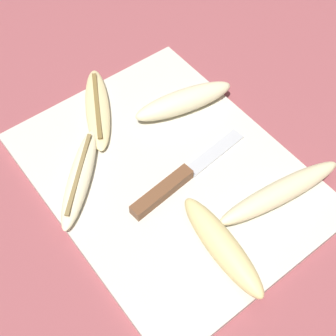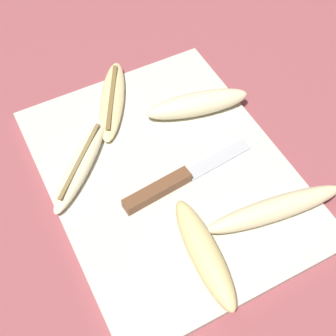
# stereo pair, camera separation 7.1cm
# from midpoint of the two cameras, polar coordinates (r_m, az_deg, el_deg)

# --- Properties ---
(ground_plane) EXTENTS (4.00, 4.00, 0.00)m
(ground_plane) POSITION_cam_midpoint_polar(r_m,az_deg,el_deg) (0.73, 2.78, -1.19)
(ground_plane) COLOR #93474C
(cutting_board) EXTENTS (0.45, 0.35, 0.01)m
(cutting_board) POSITION_cam_midpoint_polar(r_m,az_deg,el_deg) (0.72, 2.80, -0.93)
(cutting_board) COLOR beige
(cutting_board) RESTS_ON ground_plane
(knife) EXTENTS (0.04, 0.23, 0.02)m
(knife) POSITION_cam_midpoint_polar(r_m,az_deg,el_deg) (0.69, 2.85, -2.33)
(knife) COLOR brown
(knife) RESTS_ON cutting_board
(banana_mellow_near) EXTENTS (0.18, 0.12, 0.02)m
(banana_mellow_near) POSITION_cam_midpoint_polar(r_m,az_deg,el_deg) (0.80, -4.30, 8.11)
(banana_mellow_near) COLOR beige
(banana_mellow_near) RESTS_ON cutting_board
(banana_pale_long) EXTENTS (0.08, 0.18, 0.04)m
(banana_pale_long) POSITION_cam_midpoint_polar(r_m,az_deg,el_deg) (0.78, 6.22, 7.61)
(banana_pale_long) COLOR beige
(banana_pale_long) RESTS_ON cutting_board
(banana_cream_curved) EXTENTS (0.06, 0.21, 0.03)m
(banana_cream_curved) POSITION_cam_midpoint_polar(r_m,az_deg,el_deg) (0.69, 15.84, -5.03)
(banana_cream_curved) COLOR beige
(banana_cream_curved) RESTS_ON cutting_board
(banana_bright_far) EXTENTS (0.15, 0.15, 0.02)m
(banana_bright_far) POSITION_cam_midpoint_polar(r_m,az_deg,el_deg) (0.72, -7.83, 0.25)
(banana_bright_far) COLOR beige
(banana_bright_far) RESTS_ON cutting_board
(banana_golden_short) EXTENTS (0.17, 0.06, 0.04)m
(banana_golden_short) POSITION_cam_midpoint_polar(r_m,az_deg,el_deg) (0.63, 7.70, -10.48)
(banana_golden_short) COLOR #EDD689
(banana_golden_short) RESTS_ON cutting_board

